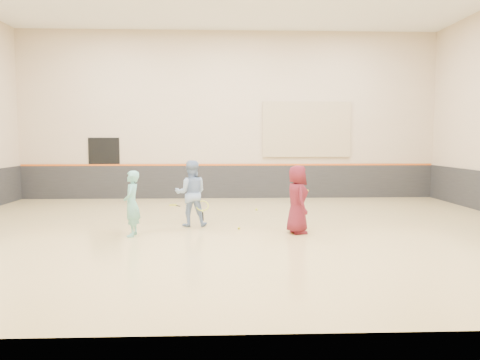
{
  "coord_description": "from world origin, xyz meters",
  "views": [
    {
      "loc": [
        -0.29,
        -10.97,
        2.15
      ],
      "look_at": [
        0.16,
        0.4,
        1.15
      ],
      "focal_mm": 35.0,
      "sensor_mm": 36.0,
      "label": 1
    }
  ],
  "objects_px": {
    "spare_racket": "(173,205)",
    "instructor": "(191,193)",
    "girl": "(132,204)",
    "young_man": "(297,199)"
  },
  "relations": [
    {
      "from": "instructor",
      "to": "spare_racket",
      "type": "distance_m",
      "value": 3.81
    },
    {
      "from": "girl",
      "to": "instructor",
      "type": "bearing_deg",
      "value": 133.32
    },
    {
      "from": "instructor",
      "to": "young_man",
      "type": "distance_m",
      "value": 2.67
    },
    {
      "from": "girl",
      "to": "young_man",
      "type": "xyz_separation_m",
      "value": [
        3.7,
        0.18,
        0.05
      ]
    },
    {
      "from": "instructor",
      "to": "young_man",
      "type": "height_order",
      "value": "instructor"
    },
    {
      "from": "spare_racket",
      "to": "instructor",
      "type": "bearing_deg",
      "value": -77.29
    },
    {
      "from": "girl",
      "to": "instructor",
      "type": "height_order",
      "value": "instructor"
    },
    {
      "from": "young_man",
      "to": "spare_racket",
      "type": "distance_m",
      "value": 5.73
    },
    {
      "from": "instructor",
      "to": "spare_racket",
      "type": "height_order",
      "value": "instructor"
    },
    {
      "from": "girl",
      "to": "young_man",
      "type": "height_order",
      "value": "young_man"
    }
  ]
}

